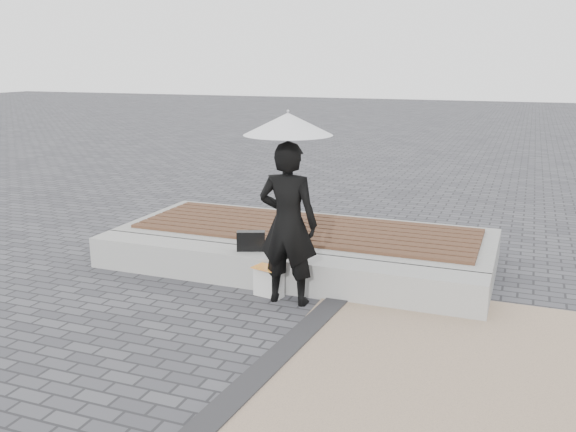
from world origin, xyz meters
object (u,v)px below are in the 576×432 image
at_px(seating_ledge, 273,270).
at_px(parasol, 288,124).
at_px(handbag, 251,241).
at_px(canvas_tote, 269,281).
at_px(woman, 288,224).

xyz_separation_m(seating_ledge, parasol, (0.36, -0.41, 1.80)).
height_order(handbag, canvas_tote, handbag).
xyz_separation_m(woman, canvas_tote, (-0.27, 0.09, -0.73)).
distance_m(seating_ledge, woman, 0.90).
xyz_separation_m(seating_ledge, woman, (0.36, -0.41, 0.71)).
bearing_deg(woman, parasol, -1.29).
xyz_separation_m(handbag, canvas_tote, (0.39, -0.37, -0.34)).
bearing_deg(handbag, seating_ledge, -30.73).
relative_size(woman, canvas_tote, 5.11).
distance_m(seating_ledge, handbag, 0.44).
bearing_deg(seating_ledge, parasol, -48.87).
height_order(parasol, handbag, parasol).
bearing_deg(parasol, handbag, 145.22).
bearing_deg(parasol, seating_ledge, 131.13).
distance_m(woman, parasol, 1.09).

